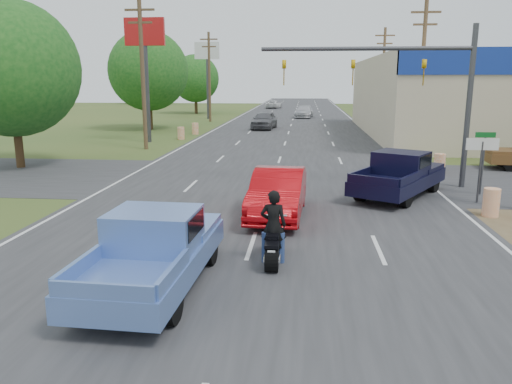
# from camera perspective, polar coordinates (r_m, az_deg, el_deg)

# --- Properties ---
(main_road) EXTENTS (15.00, 180.00, 0.02)m
(main_road) POSITION_cam_1_polar(r_m,az_deg,el_deg) (45.87, 3.74, 6.77)
(main_road) COLOR #2D2D30
(main_road) RESTS_ON ground
(cross_road) EXTENTS (120.00, 10.00, 0.02)m
(cross_road) POSITION_cam_1_polar(r_m,az_deg,el_deg) (24.10, 1.99, 1.49)
(cross_road) COLOR #2D2D30
(cross_road) RESTS_ON ground
(utility_pole_2) EXTENTS (2.00, 0.28, 10.00)m
(utility_pole_2) POSITION_cam_1_polar(r_m,az_deg,el_deg) (37.48, 18.44, 13.00)
(utility_pole_2) COLOR #4C3823
(utility_pole_2) RESTS_ON ground
(utility_pole_3) EXTENTS (2.00, 0.28, 10.00)m
(utility_pole_3) POSITION_cam_1_polar(r_m,az_deg,el_deg) (55.20, 14.31, 12.92)
(utility_pole_3) COLOR #4C3823
(utility_pole_3) RESTS_ON ground
(utility_pole_5) EXTENTS (2.00, 0.28, 10.00)m
(utility_pole_5) POSITION_cam_1_polar(r_m,az_deg,el_deg) (35.35, -12.85, 13.38)
(utility_pole_5) COLOR #4C3823
(utility_pole_5) RESTS_ON ground
(utility_pole_6) EXTENTS (2.00, 0.28, 10.00)m
(utility_pole_6) POSITION_cam_1_polar(r_m,az_deg,el_deg) (58.64, -5.35, 13.21)
(utility_pole_6) COLOR #4C3823
(utility_pole_6) RESTS_ON ground
(tree_0) EXTENTS (7.14, 7.14, 8.84)m
(tree_0) POSITION_cam_1_polar(r_m,az_deg,el_deg) (29.92, -26.22, 12.52)
(tree_0) COLOR #422D19
(tree_0) RESTS_ON ground
(tree_1) EXTENTS (7.56, 7.56, 9.36)m
(tree_1) POSITION_cam_1_polar(r_m,az_deg,el_deg) (49.91, -12.22, 13.39)
(tree_1) COLOR #422D19
(tree_1) RESTS_ON ground
(tree_2) EXTENTS (6.72, 6.72, 8.32)m
(tree_2) POSITION_cam_1_polar(r_m,az_deg,el_deg) (73.30, -6.94, 12.76)
(tree_2) COLOR #422D19
(tree_2) RESTS_ON ground
(tree_5) EXTENTS (7.98, 7.98, 9.88)m
(tree_5) POSITION_cam_1_polar(r_m,az_deg,el_deg) (104.58, 21.94, 12.40)
(tree_5) COLOR #422D19
(tree_5) RESTS_ON ground
(tree_6) EXTENTS (8.82, 8.82, 10.92)m
(tree_6) POSITION_cam_1_polar(r_m,az_deg,el_deg) (105.43, -12.13, 13.35)
(tree_6) COLOR #422D19
(tree_6) RESTS_ON ground
(barrel_0) EXTENTS (0.56, 0.56, 1.00)m
(barrel_0) POSITION_cam_1_polar(r_m,az_deg,el_deg) (19.24, 25.29, -1.10)
(barrel_0) COLOR orange
(barrel_0) RESTS_ON ground
(barrel_1) EXTENTS (0.56, 0.56, 1.00)m
(barrel_1) POSITION_cam_1_polar(r_m,az_deg,el_deg) (27.33, 20.23, 3.08)
(barrel_1) COLOR orange
(barrel_1) RESTS_ON ground
(barrel_2) EXTENTS (0.56, 0.56, 1.00)m
(barrel_2) POSITION_cam_1_polar(r_m,az_deg,el_deg) (41.05, -8.57, 6.66)
(barrel_2) COLOR orange
(barrel_2) RESTS_ON ground
(barrel_3) EXTENTS (0.56, 0.56, 1.00)m
(barrel_3) POSITION_cam_1_polar(r_m,az_deg,el_deg) (44.86, -6.95, 7.20)
(barrel_3) COLOR orange
(barrel_3) RESTS_ON ground
(pole_sign_left_near) EXTENTS (3.00, 0.35, 9.20)m
(pole_sign_left_near) POSITION_cam_1_polar(r_m,az_deg,el_deg) (39.54, -12.55, 15.97)
(pole_sign_left_near) COLOR #3F3F44
(pole_sign_left_near) RESTS_ON ground
(pole_sign_left_far) EXTENTS (3.00, 0.35, 9.20)m
(pole_sign_left_far) POSITION_cam_1_polar(r_m,az_deg,el_deg) (62.81, -5.61, 14.85)
(pole_sign_left_far) COLOR #3F3F44
(pole_sign_left_far) RESTS_ON ground
(lane_sign) EXTENTS (1.20, 0.08, 2.52)m
(lane_sign) POSITION_cam_1_polar(r_m,az_deg,el_deg) (20.91, 24.37, 3.92)
(lane_sign) COLOR #3F3F44
(lane_sign) RESTS_ON ground
(street_name_sign) EXTENTS (0.80, 0.08, 2.61)m
(street_name_sign) POSITION_cam_1_polar(r_m,az_deg,el_deg) (22.55, 24.55, 3.70)
(street_name_sign) COLOR #3F3F44
(street_name_sign) RESTS_ON ground
(signal_mast) EXTENTS (9.12, 0.40, 7.00)m
(signal_mast) POSITION_cam_1_polar(r_m,az_deg,el_deg) (23.02, 16.90, 12.45)
(signal_mast) COLOR #3F3F44
(signal_mast) RESTS_ON ground
(red_convertible) EXTENTS (1.98, 5.04, 1.63)m
(red_convertible) POSITION_cam_1_polar(r_m,az_deg,el_deg) (17.37, 2.52, -0.17)
(red_convertible) COLOR #B2080D
(red_convertible) RESTS_ON ground
(motorcycle) EXTENTS (0.67, 2.18, 1.11)m
(motorcycle) POSITION_cam_1_polar(r_m,az_deg,el_deg) (12.97, 1.96, -6.12)
(motorcycle) COLOR black
(motorcycle) RESTS_ON ground
(rider) EXTENTS (0.68, 0.45, 1.85)m
(rider) POSITION_cam_1_polar(r_m,az_deg,el_deg) (12.89, 1.99, -4.22)
(rider) COLOR black
(rider) RESTS_ON ground
(blue_pickup) EXTENTS (2.32, 5.53, 1.81)m
(blue_pickup) POSITION_cam_1_polar(r_m,az_deg,el_deg) (11.71, -11.39, -6.30)
(blue_pickup) COLOR black
(blue_pickup) RESTS_ON ground
(navy_pickup) EXTENTS (4.66, 5.87, 1.84)m
(navy_pickup) POSITION_cam_1_polar(r_m,az_deg,el_deg) (21.30, 16.18, 2.03)
(navy_pickup) COLOR black
(navy_pickup) RESTS_ON ground
(distant_car_grey) EXTENTS (2.55, 5.21, 1.71)m
(distant_car_grey) POSITION_cam_1_polar(r_m,az_deg,el_deg) (49.36, 0.95, 8.20)
(distant_car_grey) COLOR #5B5B61
(distant_car_grey) RESTS_ON ground
(distant_car_silver) EXTENTS (2.64, 5.43, 1.52)m
(distant_car_silver) POSITION_cam_1_polar(r_m,az_deg,el_deg) (65.06, 5.51, 9.12)
(distant_car_silver) COLOR silver
(distant_car_silver) RESTS_ON ground
(distant_car_white) EXTENTS (2.74, 4.88, 1.29)m
(distant_car_white) POSITION_cam_1_polar(r_m,az_deg,el_deg) (86.69, 2.04, 9.95)
(distant_car_white) COLOR white
(distant_car_white) RESTS_ON ground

